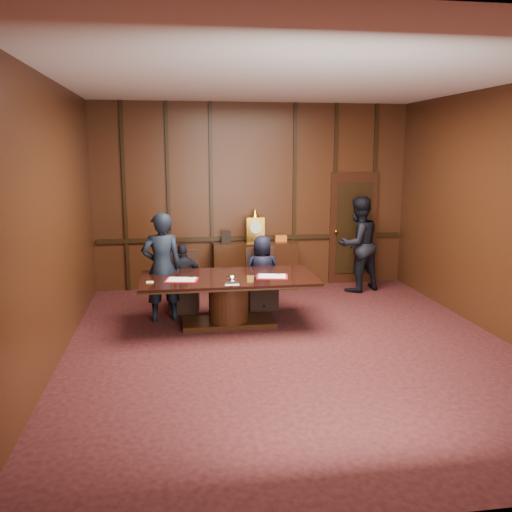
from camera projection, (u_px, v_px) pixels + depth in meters
The scene contains 13 objects.
room at pixel (296, 220), 7.11m from camera, with size 7.00×7.04×3.50m.
sideboard at pixel (255, 264), 10.36m from camera, with size 1.60×0.45×1.54m.
conference_table at pixel (229, 293), 8.15m from camera, with size 2.62×1.32×0.76m.
folder_left at pixel (182, 280), 7.86m from camera, with size 0.51×0.40×0.02m.
folder_right at pixel (272, 276), 8.07m from camera, with size 0.51×0.41×0.02m.
inkstand at pixel (232, 280), 7.66m from camera, with size 0.20×0.14×0.12m.
notepad at pixel (150, 282), 7.73m from camera, with size 0.10×0.07×0.01m, color #FFFE7C.
chair_left at pixel (184, 293), 8.95m from camera, with size 0.52×0.52×0.99m.
chair_right at pixel (261, 290), 9.14m from camera, with size 0.50×0.50×0.99m.
signatory_left at pixel (184, 278), 8.82m from camera, with size 0.67×0.28×1.14m, color black.
signatory_right at pixel (262, 272), 9.01m from camera, with size 0.61×0.40×1.25m, color black.
witness_left at pixel (162, 267), 8.32m from camera, with size 0.62×0.41×1.70m, color black.
witness_right at pixel (358, 244), 10.13m from camera, with size 0.87×0.68×1.78m, color black.
Camera 1 is at (-1.53, -6.77, 2.61)m, focal length 38.00 mm.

